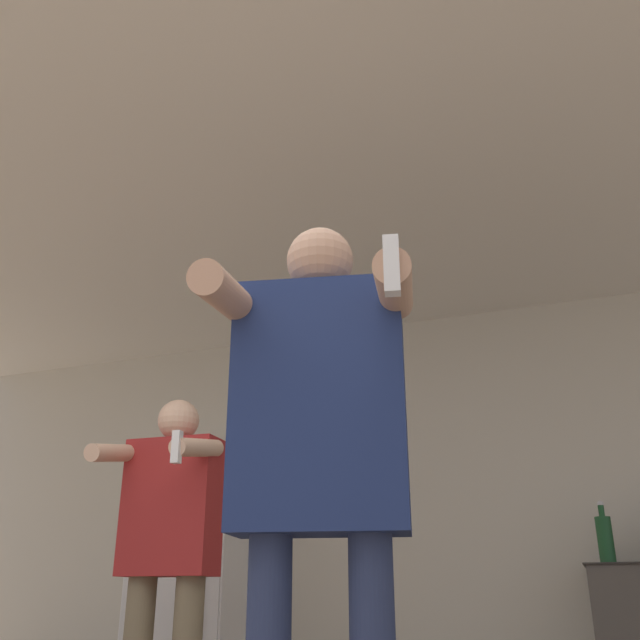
% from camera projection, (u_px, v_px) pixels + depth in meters
% --- Properties ---
extents(wall_back, '(7.00, 0.06, 2.55)m').
position_uv_depth(wall_back, '(395.00, 511.00, 4.60)').
color(wall_back, beige).
rests_on(wall_back, ground_plane).
extents(ceiling_slab, '(7.00, 3.87, 0.05)m').
position_uv_depth(ceiling_slab, '(296.00, 210.00, 3.59)').
color(ceiling_slab, silver).
rests_on(ceiling_slab, wall_back).
extents(refrigerator, '(0.69, 0.67, 1.63)m').
position_uv_depth(refrigerator, '(197.00, 587.00, 4.54)').
color(refrigerator, white).
rests_on(refrigerator, ground_plane).
extents(bottle_green_wine, '(0.08, 0.08, 0.32)m').
position_uv_depth(bottle_green_wine, '(605.00, 538.00, 3.79)').
color(bottle_green_wine, '#194723').
rests_on(bottle_green_wine, counter).
extents(person_woman_foreground, '(0.60, 0.60, 1.75)m').
position_uv_depth(person_woman_foreground, '(319.00, 451.00, 1.85)').
color(person_woman_foreground, navy).
rests_on(person_woman_foreground, ground_plane).
extents(person_man_side, '(0.53, 0.52, 1.67)m').
position_uv_depth(person_man_side, '(168.00, 544.00, 3.30)').
color(person_man_side, '#75664C').
rests_on(person_man_side, ground_plane).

